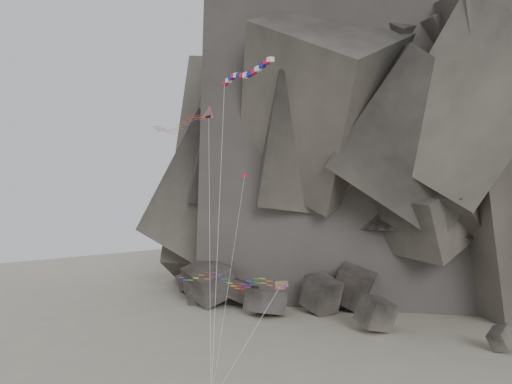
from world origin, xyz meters
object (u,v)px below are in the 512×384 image
Objects in this scene: banner_kite at (245,75)px; parafoil_kite at (225,279)px; pennant_kite at (237,227)px; delta_kite at (178,125)px.

banner_kite reaches higher than parafoil_kite.
banner_kite is 1.54× the size of pennant_kite.
pennant_kite is (2.66, -1.40, 5.44)m from parafoil_kite.
pennant_kite is (0.06, -1.36, -15.15)m from banner_kite.
delta_kite is 2.05× the size of parafoil_kite.
banner_kite is 15.22m from pennant_kite.
parafoil_kite is 0.71× the size of pennant_kite.
banner_kite reaches higher than delta_kite.
delta_kite reaches higher than pennant_kite.
parafoil_kite is (11.30, -4.59, -17.61)m from delta_kite.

